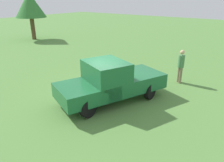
{
  "coord_description": "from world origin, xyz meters",
  "views": [
    {
      "loc": [
        -6.98,
        -5.78,
        4.3
      ],
      "look_at": [
        -0.09,
        -0.66,
        0.9
      ],
      "focal_mm": 34.63,
      "sensor_mm": 36.0,
      "label": 1
    }
  ],
  "objects": [
    {
      "name": "tree_back_right",
      "position": [
        6.5,
        14.52,
        3.43
      ],
      "size": [
        3.06,
        3.06,
        4.71
      ],
      "color": "brown",
      "rests_on": "ground_plane"
    },
    {
      "name": "pickup_truck",
      "position": [
        -0.2,
        -0.61,
        0.93
      ],
      "size": [
        5.06,
        3.45,
        1.8
      ],
      "rotation": [
        0.0,
        0.0,
        5.9
      ],
      "color": "black",
      "rests_on": "ground_plane"
    },
    {
      "name": "ground_plane",
      "position": [
        0.0,
        0.0,
        0.0
      ],
      "size": [
        80.0,
        80.0,
        0.0
      ],
      "primitive_type": "plane",
      "color": "#54843D"
    },
    {
      "name": "person_bystander",
      "position": [
        3.7,
        -2.28,
        1.0
      ],
      "size": [
        0.45,
        0.45,
        1.76
      ],
      "rotation": [
        0.0,
        0.0,
        2.4
      ],
      "color": "#7A6B51",
      "rests_on": "ground_plane"
    }
  ]
}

